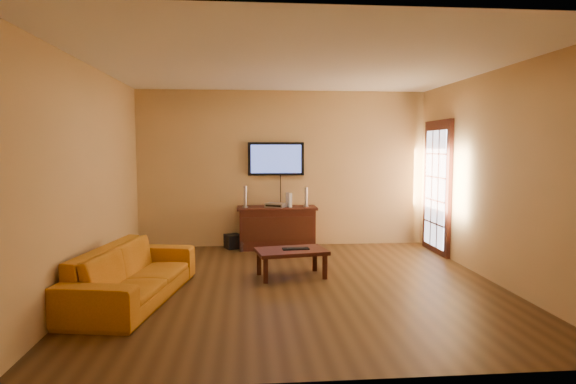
{
  "coord_description": "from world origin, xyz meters",
  "views": [
    {
      "loc": [
        -0.65,
        -5.87,
        1.72
      ],
      "look_at": [
        -0.06,
        0.8,
        1.1
      ],
      "focal_mm": 30.0,
      "sensor_mm": 36.0,
      "label": 1
    }
  ],
  "objects": [
    {
      "name": "media_console",
      "position": [
        -0.13,
        2.24,
        0.36
      ],
      "size": [
        1.35,
        0.51,
        0.72
      ],
      "color": "#35130C",
      "rests_on": "ground"
    },
    {
      "name": "sofa",
      "position": [
        -1.92,
        -0.42,
        0.41
      ],
      "size": [
        0.97,
        2.16,
        0.82
      ],
      "primitive_type": "imported",
      "rotation": [
        0.0,
        0.0,
        1.39
      ],
      "color": "#BD7015",
      "rests_on": "ground"
    },
    {
      "name": "av_receiver",
      "position": [
        -0.15,
        2.18,
        0.75
      ],
      "size": [
        0.38,
        0.34,
        0.07
      ],
      "primitive_type": "cube",
      "rotation": [
        0.0,
        0.0,
        -0.43
      ],
      "color": "silver",
      "rests_on": "media_console"
    },
    {
      "name": "speaker_left",
      "position": [
        -0.66,
        2.21,
        0.88
      ],
      "size": [
        0.1,
        0.1,
        0.36
      ],
      "color": "silver",
      "rests_on": "media_console"
    },
    {
      "name": "keyboard",
      "position": [
        0.0,
        0.4,
        0.38
      ],
      "size": [
        0.36,
        0.16,
        0.02
      ],
      "color": "black",
      "rests_on": "coffee_table"
    },
    {
      "name": "television",
      "position": [
        -0.13,
        2.45,
        1.52
      ],
      "size": [
        0.97,
        0.08,
        0.57
      ],
      "color": "black",
      "rests_on": "ground"
    },
    {
      "name": "coffee_table",
      "position": [
        -0.05,
        0.39,
        0.32
      ],
      "size": [
        0.99,
        0.69,
        0.37
      ],
      "color": "#35130C",
      "rests_on": "ground"
    },
    {
      "name": "subwoofer",
      "position": [
        -0.88,
        2.29,
        0.12
      ],
      "size": [
        0.32,
        0.32,
        0.24
      ],
      "primitive_type": "cube",
      "rotation": [
        0.0,
        0.0,
        0.43
      ],
      "color": "black",
      "rests_on": "ground"
    },
    {
      "name": "speaker_right",
      "position": [
        0.37,
        2.23,
        0.87
      ],
      "size": [
        0.09,
        0.09,
        0.33
      ],
      "color": "silver",
      "rests_on": "media_console"
    },
    {
      "name": "room_walls",
      "position": [
        0.0,
        0.62,
        1.69
      ],
      "size": [
        5.0,
        5.0,
        5.0
      ],
      "color": "tan",
      "rests_on": "ground"
    },
    {
      "name": "french_door",
      "position": [
        2.46,
        1.7,
        1.05
      ],
      "size": [
        0.07,
        1.02,
        2.22
      ],
      "color": "#35130C",
      "rests_on": "ground"
    },
    {
      "name": "game_console",
      "position": [
        0.08,
        2.23,
        0.83
      ],
      "size": [
        0.1,
        0.18,
        0.24
      ],
      "primitive_type": "cube",
      "rotation": [
        0.0,
        0.0,
        0.3
      ],
      "color": "white",
      "rests_on": "media_console"
    },
    {
      "name": "bottle",
      "position": [
        -0.73,
        2.02,
        0.09
      ],
      "size": [
        0.07,
        0.07,
        0.19
      ],
      "color": "white",
      "rests_on": "ground"
    },
    {
      "name": "ground_plane",
      "position": [
        0.0,
        0.0,
        0.0
      ],
      "size": [
        5.0,
        5.0,
        0.0
      ],
      "primitive_type": "plane",
      "color": "#39240F",
      "rests_on": "ground"
    }
  ]
}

